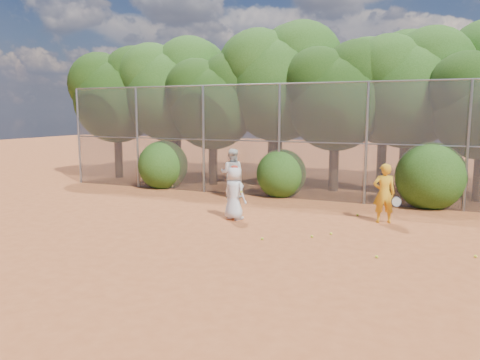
% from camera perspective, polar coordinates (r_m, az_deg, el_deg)
% --- Properties ---
extents(ground, '(80.00, 80.00, 0.00)m').
position_cam_1_polar(ground, '(11.00, -0.34, -7.72)').
color(ground, '#A44E25').
rests_on(ground, ground).
extents(fence_back, '(20.05, 0.09, 4.03)m').
position_cam_1_polar(fence_back, '(16.31, 7.73, 4.78)').
color(fence_back, gray).
rests_on(fence_back, ground).
extents(tree_0, '(4.38, 3.81, 6.00)m').
position_cam_1_polar(tree_0, '(22.40, -14.68, 10.34)').
color(tree_0, black).
rests_on(tree_0, ground).
extents(tree_1, '(4.64, 4.03, 6.35)m').
position_cam_1_polar(tree_1, '(21.41, -8.45, 11.24)').
color(tree_1, black).
rests_on(tree_1, ground).
extents(tree_2, '(3.99, 3.47, 5.47)m').
position_cam_1_polar(tree_2, '(19.56, -3.19, 9.90)').
color(tree_2, black).
rests_on(tree_2, ground).
extents(tree_3, '(4.89, 4.26, 6.70)m').
position_cam_1_polar(tree_3, '(19.58, 4.90, 12.26)').
color(tree_3, black).
rests_on(tree_3, ground).
extents(tree_4, '(4.19, 3.64, 5.73)m').
position_cam_1_polar(tree_4, '(18.32, 11.80, 10.40)').
color(tree_4, black).
rests_on(tree_4, ground).
extents(tree_5, '(4.51, 3.92, 6.17)m').
position_cam_1_polar(tree_5, '(18.80, 19.97, 10.91)').
color(tree_5, black).
rests_on(tree_5, ground).
extents(tree_9, '(4.83, 4.20, 6.62)m').
position_cam_1_polar(tree_9, '(23.90, -7.59, 11.37)').
color(tree_9, black).
rests_on(tree_9, ground).
extents(tree_10, '(5.15, 4.48, 7.06)m').
position_cam_1_polar(tree_10, '(21.99, 4.23, 12.44)').
color(tree_10, black).
rests_on(tree_10, ground).
extents(tree_11, '(4.64, 4.03, 6.35)m').
position_cam_1_polar(tree_11, '(20.48, 17.42, 11.10)').
color(tree_11, black).
rests_on(tree_11, ground).
extents(bush_0, '(2.00, 2.00, 2.00)m').
position_cam_1_polar(bush_0, '(19.09, -9.36, 2.08)').
color(bush_0, '#214611').
rests_on(bush_0, ground).
extents(bush_1, '(1.80, 1.80, 1.80)m').
position_cam_1_polar(bush_1, '(16.96, 5.06, 1.04)').
color(bush_1, '#214611').
rests_on(bush_1, ground).
extents(bush_2, '(2.20, 2.20, 2.20)m').
position_cam_1_polar(bush_2, '(16.11, 22.22, 0.79)').
color(bush_2, '#214611').
rests_on(bush_2, ground).
extents(player_yellow, '(0.84, 0.58, 1.65)m').
position_cam_1_polar(player_yellow, '(13.42, 17.16, -1.56)').
color(player_yellow, gold).
rests_on(player_yellow, ground).
extents(player_teen, '(0.87, 0.71, 1.55)m').
position_cam_1_polar(player_teen, '(13.23, -0.69, -1.55)').
color(player_teen, silver).
rests_on(player_teen, ground).
extents(player_white, '(0.94, 0.82, 1.74)m').
position_cam_1_polar(player_white, '(16.68, -0.98, 0.85)').
color(player_white, silver).
rests_on(player_white, ground).
extents(ball_0, '(0.07, 0.07, 0.07)m').
position_cam_1_polar(ball_0, '(11.58, 8.76, -6.83)').
color(ball_0, '#CDD526').
rests_on(ball_0, ground).
extents(ball_1, '(0.07, 0.07, 0.07)m').
position_cam_1_polar(ball_1, '(11.93, 11.04, -6.44)').
color(ball_1, '#CDD526').
rests_on(ball_1, ground).
extents(ball_2, '(0.07, 0.07, 0.07)m').
position_cam_1_polar(ball_2, '(10.32, 16.32, -8.97)').
color(ball_2, '#CDD526').
rests_on(ball_2, ground).
extents(ball_3, '(0.07, 0.07, 0.07)m').
position_cam_1_polar(ball_3, '(11.10, 26.77, -8.30)').
color(ball_3, '#CDD526').
rests_on(ball_3, ground).
extents(ball_4, '(0.07, 0.07, 0.07)m').
position_cam_1_polar(ball_4, '(11.25, 2.72, -7.18)').
color(ball_4, '#CDD526').
rests_on(ball_4, ground).
extents(ball_5, '(0.07, 0.07, 0.07)m').
position_cam_1_polar(ball_5, '(14.20, 14.13, -4.16)').
color(ball_5, '#CDD526').
rests_on(ball_5, ground).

